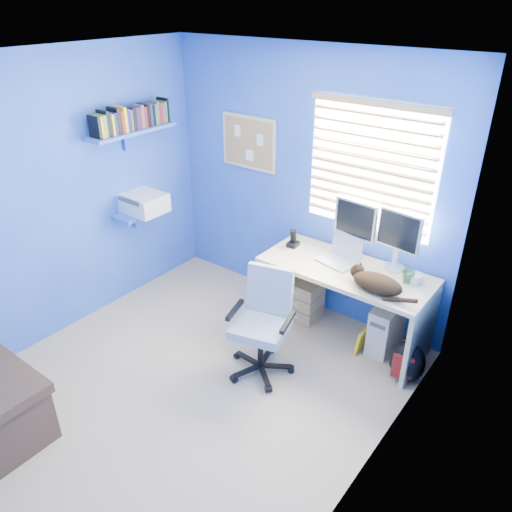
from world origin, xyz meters
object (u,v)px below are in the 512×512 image
Objects in this scene: desk at (343,304)px; laptop at (338,251)px; office_chair at (263,336)px; tower_pc at (387,326)px; cat at (377,283)px.

laptop is (-0.12, 0.05, 0.48)m from desk.
tower_pc is at bearing 51.60° from office_chair.
laptop is 0.37× the size of office_chair.
office_chair is at bearing -91.70° from laptop.
office_chair reaches higher than desk.
cat reaches higher than desk.
cat is at bearing -26.46° from desk.
cat is at bearing -93.23° from tower_pc.
desk is 0.43m from tower_pc.
cat is (0.49, -0.23, -0.04)m from laptop.
office_chair is (-0.71, -0.90, 0.11)m from tower_pc.
tower_pc is (0.50, 0.08, -0.62)m from laptop.
tower_pc is at bearing 102.58° from cat.
cat is (0.37, -0.18, 0.44)m from desk.
desk reaches higher than tower_pc.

